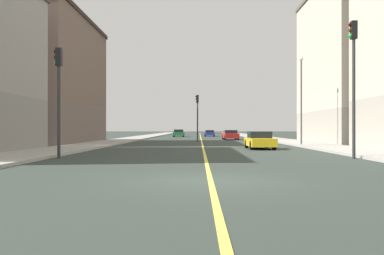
# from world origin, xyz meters

# --- Properties ---
(ground_plane) EXTENTS (400.00, 400.00, 0.00)m
(ground_plane) POSITION_xyz_m (0.00, 0.00, 0.00)
(ground_plane) COLOR #2E3731
(ground_plane) RESTS_ON ground
(sidewalk_left) EXTENTS (3.86, 168.00, 0.15)m
(sidewalk_left) POSITION_xyz_m (9.75, 49.00, 0.07)
(sidewalk_left) COLOR #9E9B93
(sidewalk_left) RESTS_ON ground
(sidewalk_right) EXTENTS (3.86, 168.00, 0.15)m
(sidewalk_right) POSITION_xyz_m (-9.75, 49.00, 0.07)
(sidewalk_right) COLOR #9E9B93
(sidewalk_right) RESTS_ON ground
(lane_center_stripe) EXTENTS (0.16, 154.00, 0.01)m
(lane_center_stripe) POSITION_xyz_m (0.00, 49.00, 0.01)
(lane_center_stripe) COLOR #E5D14C
(lane_center_stripe) RESTS_ON ground
(building_left_mid) EXTENTS (11.85, 16.32, 16.11)m
(building_left_mid) POSITION_xyz_m (17.45, 31.23, 8.06)
(building_left_mid) COLOR #9D9688
(building_left_mid) RESTS_ON ground
(building_right_midblock) EXTENTS (11.85, 17.73, 12.85)m
(building_right_midblock) POSITION_xyz_m (-17.45, 30.14, 6.43)
(building_right_midblock) COLOR brown
(building_right_midblock) RESTS_ON ground
(traffic_light_left_near) EXTENTS (0.40, 0.32, 6.89)m
(traffic_light_left_near) POSITION_xyz_m (7.40, 8.92, 4.39)
(traffic_light_left_near) COLOR #2D2D2D
(traffic_light_left_near) RESTS_ON ground
(traffic_light_right_near) EXTENTS (0.40, 0.32, 5.58)m
(traffic_light_right_near) POSITION_xyz_m (-7.43, 8.92, 3.64)
(traffic_light_right_near) COLOR #2D2D2D
(traffic_light_right_near) RESTS_ON ground
(traffic_light_median_far) EXTENTS (0.40, 0.32, 5.44)m
(traffic_light_median_far) POSITION_xyz_m (-0.50, 36.83, 3.56)
(traffic_light_median_far) COLOR #2D2D2D
(traffic_light_median_far) RESTS_ON ground
(street_lamp_left_near) EXTENTS (0.36, 0.36, 7.51)m
(street_lamp_left_near) POSITION_xyz_m (8.42, 23.67, 4.67)
(street_lamp_left_near) COLOR #4C4C51
(street_lamp_left_near) RESTS_ON ground
(car_blue) EXTENTS (1.90, 3.93, 1.19)m
(car_blue) POSITION_xyz_m (1.70, 66.30, 0.60)
(car_blue) COLOR #23389E
(car_blue) RESTS_ON ground
(car_green) EXTENTS (1.94, 4.49, 1.32)m
(car_green) POSITION_xyz_m (-3.94, 63.26, 0.65)
(car_green) COLOR #1E6B38
(car_green) RESTS_ON ground
(car_yellow) EXTENTS (1.88, 4.57, 1.30)m
(car_yellow) POSITION_xyz_m (4.17, 18.93, 0.63)
(car_yellow) COLOR gold
(car_yellow) RESTS_ON ground
(car_red) EXTENTS (2.07, 4.22, 1.29)m
(car_red) POSITION_xyz_m (3.90, 43.80, 0.64)
(car_red) COLOR red
(car_red) RESTS_ON ground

